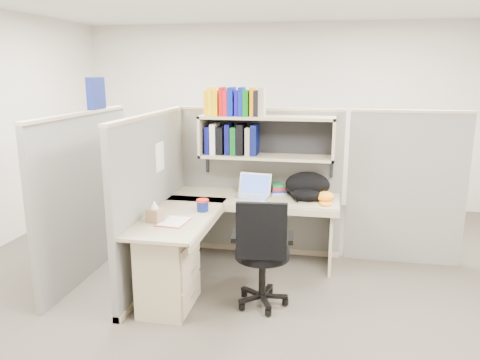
% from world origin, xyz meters
% --- Properties ---
extents(ground, '(6.00, 6.00, 0.00)m').
position_xyz_m(ground, '(0.00, 0.00, 0.00)').
color(ground, '#352F29').
rests_on(ground, ground).
extents(room_shell, '(6.00, 6.00, 6.00)m').
position_xyz_m(room_shell, '(0.00, 0.00, 1.62)').
color(room_shell, beige).
rests_on(room_shell, ground).
extents(cubicle, '(3.79, 1.84, 1.95)m').
position_xyz_m(cubicle, '(-0.37, 0.45, 0.91)').
color(cubicle, '#60605B').
rests_on(cubicle, ground).
extents(desk, '(1.74, 1.75, 0.73)m').
position_xyz_m(desk, '(-0.41, -0.29, 0.44)').
color(desk, gray).
rests_on(desk, ground).
extents(laptop, '(0.39, 0.39, 0.25)m').
position_xyz_m(laptop, '(-0.02, 0.52, 0.85)').
color(laptop, silver).
rests_on(laptop, desk).
extents(backpack, '(0.47, 0.38, 0.27)m').
position_xyz_m(backpack, '(0.54, 0.59, 0.87)').
color(backpack, black).
rests_on(backpack, desk).
extents(orange_cap, '(0.21, 0.23, 0.10)m').
position_xyz_m(orange_cap, '(0.72, 0.53, 0.78)').
color(orange_cap, orange).
rests_on(orange_cap, desk).
extents(snack_canister, '(0.12, 0.12, 0.11)m').
position_xyz_m(snack_canister, '(-0.40, -0.03, 0.79)').
color(snack_canister, navy).
rests_on(snack_canister, desk).
extents(tissue_box, '(0.14, 0.14, 0.19)m').
position_xyz_m(tissue_box, '(-0.72, -0.41, 0.83)').
color(tissue_box, '#8F6F51').
rests_on(tissue_box, desk).
extents(mouse, '(0.09, 0.07, 0.03)m').
position_xyz_m(mouse, '(0.12, 0.33, 0.75)').
color(mouse, '#95B4D3').
rests_on(mouse, desk).
extents(paper_cup, '(0.08, 0.08, 0.09)m').
position_xyz_m(paper_cup, '(-0.02, 0.77, 0.78)').
color(paper_cup, white).
rests_on(paper_cup, desk).
extents(book_stack, '(0.22, 0.25, 0.10)m').
position_xyz_m(book_stack, '(0.21, 0.76, 0.78)').
color(book_stack, gray).
rests_on(book_stack, desk).
extents(loose_paper, '(0.24, 0.31, 0.00)m').
position_xyz_m(loose_paper, '(-0.56, -0.38, 0.73)').
color(loose_paper, silver).
rests_on(loose_paper, desk).
extents(task_chair, '(0.54, 0.50, 1.00)m').
position_xyz_m(task_chair, '(0.23, -0.40, 0.35)').
color(task_chair, black).
rests_on(task_chair, ground).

